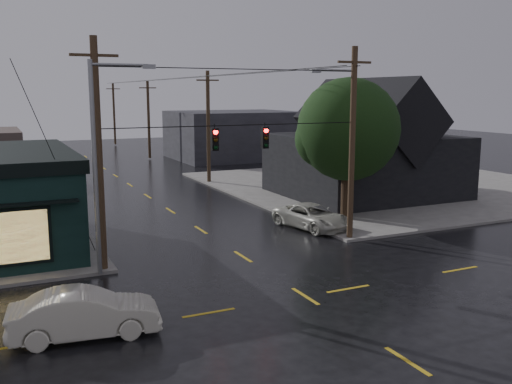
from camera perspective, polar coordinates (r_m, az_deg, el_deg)
name	(u,v)px	position (r m, az deg, el deg)	size (l,w,h in m)	color
ground_plane	(305,296)	(22.62, 4.95, -10.35)	(160.00, 160.00, 0.00)	black
sidewalk_ne	(391,185)	(49.72, 13.38, 0.69)	(28.00, 28.00, 0.15)	#5F5C59
ne_building	(366,138)	(43.82, 10.91, 5.36)	(12.60, 11.60, 8.75)	black
corner_tree	(348,130)	(35.09, 9.21, 6.16)	(6.25, 6.25, 8.60)	black
utility_pole_nw	(104,271)	(26.36, -14.92, -7.69)	(2.00, 0.32, 10.15)	#322116
utility_pole_ne	(349,240)	(31.21, 9.32, -4.73)	(2.00, 0.32, 10.15)	#322116
utility_pole_far_a	(209,183)	(50.03, -4.71, 0.90)	(2.00, 0.32, 9.65)	#322116
utility_pole_far_b	(150,159)	(68.96, -10.56, 3.25)	(2.00, 0.32, 9.15)	#322116
utility_pole_far_c	(115,145)	(88.36, -13.88, 4.56)	(2.00, 0.32, 9.15)	#322116
span_signal_assembly	(240,138)	(27.16, -1.61, 5.43)	(13.00, 0.48, 1.23)	black
streetlight_nw	(100,277)	(25.65, -15.30, -8.20)	(5.40, 0.30, 9.15)	gray
streetlight_ne	(350,236)	(32.04, 9.35, -4.34)	(5.40, 0.30, 9.15)	gray
bg_building_east	(233,135)	(68.91, -2.30, 5.74)	(14.00, 12.00, 5.60)	#232328
sedan_cream	(85,314)	(19.59, -16.74, -11.58)	(1.66, 4.76, 1.57)	#BBB7A4
suv_silver	(312,217)	(33.33, 5.61, -2.46)	(2.33, 5.06, 1.41)	beige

